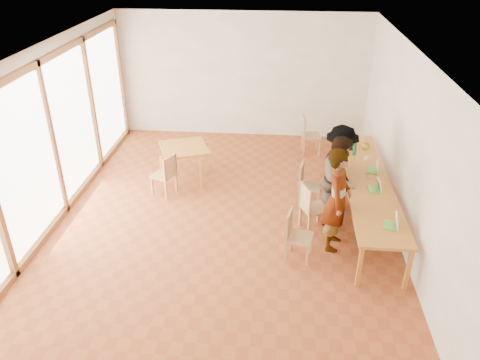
# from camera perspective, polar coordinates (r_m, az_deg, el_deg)

# --- Properties ---
(ground) EXTENTS (8.00, 8.00, 0.00)m
(ground) POSITION_cam_1_polar(r_m,az_deg,el_deg) (8.49, -1.96, -4.75)
(ground) COLOR #994D25
(ground) RESTS_ON ground
(wall_back) EXTENTS (6.00, 0.10, 3.00)m
(wall_back) POSITION_cam_1_polar(r_m,az_deg,el_deg) (11.52, 0.34, 12.58)
(wall_back) COLOR #EEE5CE
(wall_back) RESTS_ON ground
(wall_front) EXTENTS (6.00, 0.10, 3.00)m
(wall_front) POSITION_cam_1_polar(r_m,az_deg,el_deg) (4.47, -8.68, -16.56)
(wall_front) COLOR #EEE5CE
(wall_front) RESTS_ON ground
(wall_right) EXTENTS (0.10, 8.00, 3.00)m
(wall_right) POSITION_cam_1_polar(r_m,az_deg,el_deg) (7.99, 19.78, 3.52)
(wall_right) COLOR #EEE5CE
(wall_right) RESTS_ON ground
(window_wall) EXTENTS (0.10, 8.00, 3.00)m
(window_wall) POSITION_cam_1_polar(r_m,az_deg,el_deg) (8.64, -22.10, 4.94)
(window_wall) COLOR white
(window_wall) RESTS_ON ground
(ceiling) EXTENTS (6.00, 8.00, 0.04)m
(ceiling) POSITION_cam_1_polar(r_m,az_deg,el_deg) (7.29, -2.36, 15.56)
(ceiling) COLOR white
(ceiling) RESTS_ON wall_back
(communal_table) EXTENTS (0.80, 4.00, 0.75)m
(communal_table) POSITION_cam_1_polar(r_m,az_deg,el_deg) (8.51, 15.20, -0.24)
(communal_table) COLOR #C3832B
(communal_table) RESTS_ON ground
(side_table) EXTENTS (0.90, 0.90, 0.75)m
(side_table) POSITION_cam_1_polar(r_m,az_deg,el_deg) (9.54, -6.82, 3.60)
(side_table) COLOR #C3832B
(side_table) RESTS_ON ground
(chair_near) EXTENTS (0.46, 0.46, 0.44)m
(chair_near) POSITION_cam_1_polar(r_m,az_deg,el_deg) (7.33, 6.62, -6.10)
(chair_near) COLOR tan
(chair_near) RESTS_ON ground
(chair_mid) EXTENTS (0.53, 0.53, 0.47)m
(chair_mid) POSITION_cam_1_polar(r_m,az_deg,el_deg) (7.99, 8.57, -2.81)
(chair_mid) COLOR tan
(chair_mid) RESTS_ON ground
(chair_far) EXTENTS (0.46, 0.46, 0.45)m
(chair_far) POSITION_cam_1_polar(r_m,az_deg,el_deg) (8.74, 8.01, -0.02)
(chair_far) COLOR tan
(chair_far) RESTS_ON ground
(chair_empty) EXTENTS (0.45, 0.45, 0.47)m
(chair_empty) POSITION_cam_1_polar(r_m,az_deg,el_deg) (10.87, 8.22, 5.95)
(chair_empty) COLOR tan
(chair_empty) RESTS_ON ground
(chair_spare) EXTENTS (0.52, 0.52, 0.45)m
(chair_spare) POSITION_cam_1_polar(r_m,az_deg,el_deg) (9.10, -8.92, 1.10)
(chair_spare) COLOR tan
(chair_spare) RESTS_ON ground
(person_near) EXTENTS (0.54, 0.71, 1.75)m
(person_near) POSITION_cam_1_polar(r_m,az_deg,el_deg) (7.51, 11.76, -2.34)
(person_near) COLOR gray
(person_near) RESTS_ON ground
(person_mid) EXTENTS (0.76, 0.89, 1.60)m
(person_mid) POSITION_cam_1_polar(r_m,az_deg,el_deg) (8.26, 12.01, 0.06)
(person_mid) COLOR gray
(person_mid) RESTS_ON ground
(person_far) EXTENTS (0.88, 1.17, 1.61)m
(person_far) POSITION_cam_1_polar(r_m,az_deg,el_deg) (8.65, 12.01, 1.45)
(person_far) COLOR gray
(person_far) RESTS_ON ground
(laptop_near) EXTENTS (0.26, 0.29, 0.21)m
(laptop_near) POSITION_cam_1_polar(r_m,az_deg,el_deg) (7.26, 18.19, -5.02)
(laptop_near) COLOR #50C236
(laptop_near) RESTS_ON communal_table
(laptop_mid) EXTENTS (0.22, 0.25, 0.21)m
(laptop_mid) POSITION_cam_1_polar(r_m,az_deg,el_deg) (8.16, 16.28, -0.83)
(laptop_mid) COLOR #50C236
(laptop_mid) RESTS_ON communal_table
(laptop_far) EXTENTS (0.27, 0.29, 0.21)m
(laptop_far) POSITION_cam_1_polar(r_m,az_deg,el_deg) (8.78, 16.12, 1.32)
(laptop_far) COLOR #50C236
(laptop_far) RESTS_ON communal_table
(yellow_mug) EXTENTS (0.18, 0.18, 0.11)m
(yellow_mug) POSITION_cam_1_polar(r_m,az_deg,el_deg) (9.68, 15.08, 4.03)
(yellow_mug) COLOR gold
(yellow_mug) RESTS_ON communal_table
(green_bottle) EXTENTS (0.07, 0.07, 0.28)m
(green_bottle) POSITION_cam_1_polar(r_m,az_deg,el_deg) (9.31, 13.81, 3.79)
(green_bottle) COLOR #0E6332
(green_bottle) RESTS_ON communal_table
(clear_glass) EXTENTS (0.07, 0.07, 0.09)m
(clear_glass) POSITION_cam_1_polar(r_m,az_deg,el_deg) (9.67, 12.51, 4.27)
(clear_glass) COLOR silver
(clear_glass) RESTS_ON communal_table
(condiment_cup) EXTENTS (0.08, 0.08, 0.06)m
(condiment_cup) POSITION_cam_1_polar(r_m,az_deg,el_deg) (9.21, 15.16, 2.57)
(condiment_cup) COLOR white
(condiment_cup) RESTS_ON communal_table
(pink_phone) EXTENTS (0.05, 0.10, 0.01)m
(pink_phone) POSITION_cam_1_polar(r_m,az_deg,el_deg) (8.56, 15.29, 0.37)
(pink_phone) COLOR #D13F6A
(pink_phone) RESTS_ON communal_table
(black_pouch) EXTENTS (0.16, 0.26, 0.09)m
(black_pouch) POSITION_cam_1_polar(r_m,az_deg,el_deg) (9.63, 13.08, 4.09)
(black_pouch) COLOR black
(black_pouch) RESTS_ON communal_table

